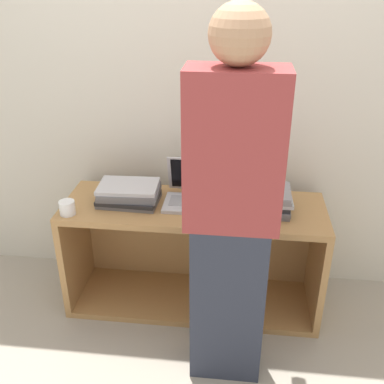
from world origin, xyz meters
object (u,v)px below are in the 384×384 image
laptop_stack_left (129,194)px  person (231,216)px  laptop_stack_right (259,199)px  mug (67,208)px  laptop_open (194,194)px

laptop_stack_left → person: bearing=-39.3°
laptop_stack_right → mug: 1.02m
mug → laptop_open: bearing=18.3°
laptop_stack_right → person: 0.51m
laptop_stack_left → laptop_open: bearing=7.3°
laptop_open → laptop_stack_left: bearing=-172.7°
laptop_open → person: person is taller
laptop_open → person: size_ratio=0.19×
laptop_stack_right → person: (-0.14, -0.47, 0.16)m
laptop_stack_left → mug: (-0.29, -0.17, -0.01)m
laptop_stack_left → person: size_ratio=0.20×
mug → laptop_stack_left: bearing=30.1°
laptop_open → laptop_stack_right: 0.36m
laptop_stack_left → person: person is taller
laptop_stack_left → laptop_stack_right: (0.71, -0.00, 0.01)m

